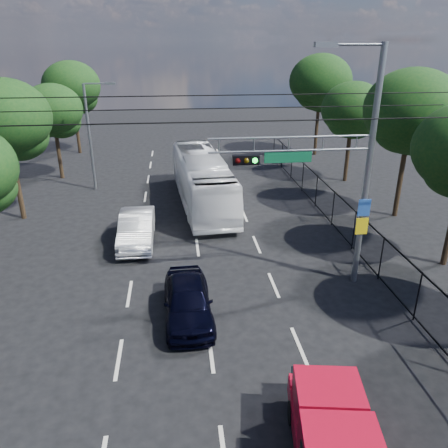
{
  "coord_description": "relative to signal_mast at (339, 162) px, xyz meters",
  "views": [
    {
      "loc": [
        -0.86,
        -7.63,
        9.54
      ],
      "look_at": [
        0.91,
        8.23,
        2.8
      ],
      "focal_mm": 35.0,
      "sensor_mm": 36.0,
      "label": 1
    }
  ],
  "objects": [
    {
      "name": "signal_mast",
      "position": [
        0.0,
        0.0,
        0.0
      ],
      "size": [
        6.43,
        0.39,
        9.5
      ],
      "color": "slate",
      "rests_on": "ground"
    },
    {
      "name": "lane_markings",
      "position": [
        -5.28,
        6.01,
        -5.24
      ],
      "size": [
        6.12,
        38.0,
        0.01
      ],
      "color": "beige",
      "rests_on": "ground"
    },
    {
      "name": "tree_left_d",
      "position": [
        -14.67,
        17.03,
        -0.52
      ],
      "size": [
        4.2,
        4.2,
        6.83
      ],
      "color": "black",
      "rests_on": "ground"
    },
    {
      "name": "tree_right_e",
      "position": [
        6.33,
        22.03,
        0.69
      ],
      "size": [
        5.28,
        5.28,
        8.58
      ],
      "color": "black",
      "rests_on": "ground"
    },
    {
      "name": "red_pickup",
      "position": [
        -2.8,
        -8.69,
        -4.3
      ],
      "size": [
        2.44,
        4.97,
        1.78
      ],
      "color": "black",
      "rests_on": "ground"
    },
    {
      "name": "utility_wires",
      "position": [
        -5.28,
        0.84,
        1.99
      ],
      "size": [
        22.0,
        5.04,
        0.74
      ],
      "color": "black",
      "rests_on": "ground"
    },
    {
      "name": "tree_right_c",
      "position": [
        6.53,
        7.03,
        0.49
      ],
      "size": [
        5.1,
        5.1,
        8.29
      ],
      "color": "black",
      "rests_on": "ground"
    },
    {
      "name": "tree_right_d",
      "position": [
        6.13,
        14.03,
        -0.39
      ],
      "size": [
        4.32,
        4.32,
        7.02
      ],
      "color": "black",
      "rests_on": "ground"
    },
    {
      "name": "tree_left_c",
      "position": [
        -15.07,
        9.03,
        0.15
      ],
      "size": [
        4.8,
        4.8,
        7.8
      ],
      "color": "black",
      "rests_on": "ground"
    },
    {
      "name": "streetlight_left",
      "position": [
        -11.62,
        14.01,
        -1.3
      ],
      "size": [
        2.09,
        0.22,
        7.08
      ],
      "color": "slate",
      "rests_on": "ground"
    },
    {
      "name": "white_van",
      "position": [
        -8.28,
        4.92,
        -4.46
      ],
      "size": [
        1.66,
        4.74,
        1.56
      ],
      "primitive_type": "imported",
      "rotation": [
        0.0,
        0.0,
        0.0
      ],
      "color": "silver",
      "rests_on": "ground"
    },
    {
      "name": "navy_hatchback",
      "position": [
        -5.95,
        -1.91,
        -4.51
      ],
      "size": [
        1.87,
        4.37,
        1.47
      ],
      "primitive_type": "imported",
      "rotation": [
        0.0,
        0.0,
        0.03
      ],
      "color": "black",
      "rests_on": "ground"
    },
    {
      "name": "tree_left_e",
      "position": [
        -14.87,
        25.03,
        0.29
      ],
      "size": [
        4.92,
        4.92,
        7.99
      ],
      "color": "black",
      "rests_on": "ground"
    },
    {
      "name": "fence_right",
      "position": [
        2.32,
        4.18,
        -4.21
      ],
      "size": [
        0.06,
        34.03,
        2.0
      ],
      "color": "black",
      "rests_on": "ground"
    },
    {
      "name": "white_bus",
      "position": [
        -4.6,
        10.28,
        -3.69
      ],
      "size": [
        3.52,
        11.34,
        3.11
      ],
      "primitive_type": "imported",
      "rotation": [
        0.0,
        0.0,
        0.08
      ],
      "color": "white",
      "rests_on": "ground"
    }
  ]
}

